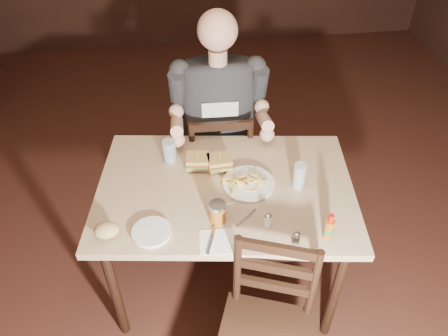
{
  "coord_description": "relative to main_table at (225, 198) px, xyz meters",
  "views": [
    {
      "loc": [
        0.03,
        -1.38,
        2.26
      ],
      "look_at": [
        0.25,
        0.23,
        0.85
      ],
      "focal_mm": 35.0,
      "sensor_mm": 36.0,
      "label": 1
    }
  ],
  "objects": [
    {
      "name": "salt_shaker",
      "position": [
        0.15,
        -0.28,
        0.11
      ],
      "size": [
        0.04,
        0.04,
        0.07
      ],
      "primitive_type": null,
      "rotation": [
        0.0,
        0.0,
        -0.14
      ],
      "color": "white",
      "rests_on": "main_table"
    },
    {
      "name": "pepper_shaker",
      "position": [
        0.25,
        -0.39,
        0.11
      ],
      "size": [
        0.04,
        0.04,
        0.06
      ],
      "primitive_type": null,
      "rotation": [
        0.0,
        0.0,
        -0.14
      ],
      "color": "#38332D",
      "rests_on": "main_table"
    },
    {
      "name": "sandwich_right",
      "position": [
        -0.01,
        0.14,
        0.14
      ],
      "size": [
        0.13,
        0.11,
        0.1
      ],
      "primitive_type": null,
      "rotation": [
        0.0,
        0.0,
        0.06
      ],
      "color": "tan",
      "rests_on": "dinner_plate"
    },
    {
      "name": "chair_far",
      "position": [
        0.04,
        0.58,
        -0.25
      ],
      "size": [
        0.42,
        0.46,
        0.88
      ],
      "primitive_type": null,
      "rotation": [
        0.0,
        0.0,
        3.11
      ],
      "color": "black",
      "rests_on": "ground"
    },
    {
      "name": "main_table",
      "position": [
        0.0,
        0.0,
        0.0
      ],
      "size": [
        1.37,
        1.01,
        0.77
      ],
      "rotation": [
        0.0,
        0.0,
        -0.14
      ],
      "color": "tan",
      "rests_on": "ground"
    },
    {
      "name": "glass_right",
      "position": [
        0.36,
        -0.04,
        0.15
      ],
      "size": [
        0.07,
        0.07,
        0.14
      ],
      "primitive_type": "cylinder",
      "rotation": [
        0.0,
        0.0,
        -0.14
      ],
      "color": "silver",
      "rests_on": "main_table"
    },
    {
      "name": "sandwich_left",
      "position": [
        -0.12,
        0.16,
        0.14
      ],
      "size": [
        0.13,
        0.11,
        0.1
      ],
      "primitive_type": null,
      "rotation": [
        0.0,
        0.0,
        -0.11
      ],
      "color": "tan",
      "rests_on": "dinner_plate"
    },
    {
      "name": "hot_sauce",
      "position": [
        0.4,
        -0.38,
        0.14
      ],
      "size": [
        0.05,
        0.05,
        0.14
      ],
      "primitive_type": null,
      "rotation": [
        0.0,
        0.0,
        -0.14
      ],
      "color": "#914D10",
      "rests_on": "main_table"
    },
    {
      "name": "fries_pile",
      "position": [
        0.09,
        -0.03,
        0.11
      ],
      "size": [
        0.26,
        0.2,
        0.04
      ],
      "primitive_type": null,
      "rotation": [
        0.0,
        0.0,
        -0.14
      ],
      "color": "#EBD36C",
      "rests_on": "dinner_plate"
    },
    {
      "name": "side_plate",
      "position": [
        -0.36,
        -0.26,
        0.08
      ],
      "size": [
        0.19,
        0.19,
        0.01
      ],
      "primitive_type": "cylinder",
      "rotation": [
        0.0,
        0.0,
        -0.14
      ],
      "color": "white",
      "rests_on": "main_table"
    },
    {
      "name": "ketchup_dollop",
      "position": [
        0.1,
        0.01,
        0.1
      ],
      "size": [
        0.04,
        0.04,
        0.01
      ],
      "primitive_type": "ellipsoid",
      "rotation": [
        0.0,
        0.0,
        -0.14
      ],
      "color": "maroon",
      "rests_on": "dinner_plate"
    },
    {
      "name": "room_shell",
      "position": [
        -0.25,
        -0.18,
        0.71
      ],
      "size": [
        7.0,
        7.0,
        7.0
      ],
      "color": "black",
      "rests_on": "ground"
    },
    {
      "name": "syrup_dispenser",
      "position": [
        -0.06,
        -0.21,
        0.13
      ],
      "size": [
        0.09,
        0.09,
        0.1
      ],
      "primitive_type": null,
      "rotation": [
        0.0,
        0.0,
        -0.14
      ],
      "color": "#914D10",
      "rests_on": "main_table"
    },
    {
      "name": "glass_left",
      "position": [
        -0.26,
        0.24,
        0.14
      ],
      "size": [
        0.08,
        0.08,
        0.13
      ],
      "primitive_type": "cylinder",
      "rotation": [
        0.0,
        0.0,
        -0.14
      ],
      "color": "silver",
      "rests_on": "main_table"
    },
    {
      "name": "dinner_plate",
      "position": [
        0.12,
        -0.01,
        0.08
      ],
      "size": [
        0.28,
        0.28,
        0.01
      ],
      "primitive_type": "cylinder",
      "rotation": [
        0.0,
        0.0,
        -0.14
      ],
      "color": "white",
      "rests_on": "main_table"
    },
    {
      "name": "diner",
      "position": [
        0.03,
        0.53,
        0.25
      ],
      "size": [
        0.58,
        0.46,
        0.98
      ],
      "primitive_type": null,
      "rotation": [
        0.0,
        0.0,
        -0.03
      ],
      "color": "#27282B",
      "rests_on": "chair_far"
    },
    {
      "name": "knife",
      "position": [
        -0.1,
        -0.3,
        0.08
      ],
      "size": [
        0.08,
        0.21,
        0.01
      ],
      "primitive_type": "cube",
      "rotation": [
        0.0,
        0.0,
        -0.32
      ],
      "color": "silver",
      "rests_on": "napkin"
    },
    {
      "name": "napkin",
      "position": [
        -0.08,
        -0.34,
        0.08
      ],
      "size": [
        0.16,
        0.15,
        0.0
      ],
      "primitive_type": "cube",
      "rotation": [
        0.0,
        0.0,
        -0.07
      ],
      "color": "white",
      "rests_on": "main_table"
    },
    {
      "name": "bread_roll",
      "position": [
        -0.55,
        -0.25,
        0.12
      ],
      "size": [
        0.12,
        0.1,
        0.07
      ],
      "primitive_type": "ellipsoid",
      "rotation": [
        0.0,
        0.0,
        -0.14
      ],
      "color": "tan",
      "rests_on": "side_plate"
    },
    {
      "name": "fork",
      "position": [
        0.07,
        -0.22,
        0.08
      ],
      "size": [
        0.11,
        0.1,
        0.0
      ],
      "primitive_type": "cube",
      "rotation": [
        0.0,
        0.0,
        -0.84
      ],
      "color": "silver",
      "rests_on": "napkin"
    }
  ]
}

